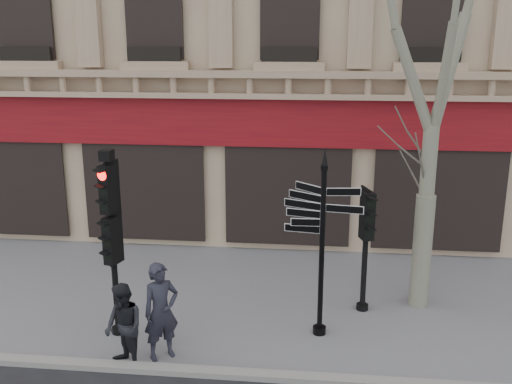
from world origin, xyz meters
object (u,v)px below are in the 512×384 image
traffic_signal_main (111,221)px  pedestrian_b (124,327)px  fingerpost (323,212)px  traffic_signal_secondary (366,229)px  pedestrian_a (161,311)px

traffic_signal_main → pedestrian_b: traffic_signal_main is taller
fingerpost → pedestrian_b: bearing=-136.7°
fingerpost → traffic_signal_secondary: 1.64m
traffic_signal_main → pedestrian_a: bearing=-17.7°
fingerpost → pedestrian_a: fingerpost is taller
traffic_signal_main → fingerpost: bearing=22.6°
fingerpost → pedestrian_a: (-2.88, -1.19, -1.62)m
fingerpost → pedestrian_b: fingerpost is taller
pedestrian_a → pedestrian_b: pedestrian_a is taller
traffic_signal_main → traffic_signal_secondary: (4.94, 1.57, -0.50)m
pedestrian_a → fingerpost: bearing=-14.8°
pedestrian_a → pedestrian_b: (-0.57, -0.42, -0.13)m
traffic_signal_secondary → pedestrian_b: 5.29m
traffic_signal_secondary → pedestrian_a: traffic_signal_secondary is taller
traffic_signal_main → pedestrian_b: (0.56, -1.19, -1.56)m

